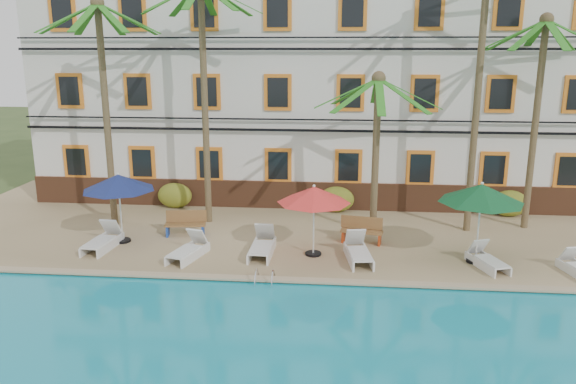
# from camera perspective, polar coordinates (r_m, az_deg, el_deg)

# --- Properties ---
(ground) EXTENTS (100.00, 100.00, 0.00)m
(ground) POSITION_cam_1_polar(r_m,az_deg,el_deg) (17.97, 1.40, -8.63)
(ground) COLOR #384C23
(ground) RESTS_ON ground
(pool_deck) EXTENTS (30.00, 12.00, 0.25)m
(pool_deck) POSITION_cam_1_polar(r_m,az_deg,el_deg) (22.61, 2.27, -3.39)
(pool_deck) COLOR tan
(pool_deck) RESTS_ON ground
(pool_coping) EXTENTS (30.00, 0.35, 0.06)m
(pool_coping) POSITION_cam_1_polar(r_m,az_deg,el_deg) (17.03, 1.20, -8.94)
(pool_coping) COLOR tan
(pool_coping) RESTS_ON pool_deck
(hotel_building) EXTENTS (25.40, 6.44, 10.22)m
(hotel_building) POSITION_cam_1_polar(r_m,az_deg,el_deg) (26.56, 2.97, 10.81)
(hotel_building) COLOR silver
(hotel_building) RESTS_ON pool_deck
(palm_a) EXTENTS (4.53, 4.53, 8.61)m
(palm_a) POSITION_cam_1_polar(r_m,az_deg,el_deg) (22.38, -18.21, 10.43)
(palm_a) COLOR brown
(palm_a) RESTS_ON pool_deck
(palm_b) EXTENTS (4.53, 4.53, 9.33)m
(palm_b) POSITION_cam_1_polar(r_m,az_deg,el_deg) (21.91, -8.57, 11.97)
(palm_b) COLOR brown
(palm_b) RESTS_ON pool_deck
(palm_c) EXTENTS (4.53, 4.53, 6.01)m
(palm_c) POSITION_cam_1_polar(r_m,az_deg,el_deg) (20.54, 9.00, 6.41)
(palm_c) COLOR brown
(palm_c) RESTS_ON pool_deck
(palm_d) EXTENTS (4.53, 4.53, 10.24)m
(palm_d) POSITION_cam_1_polar(r_m,az_deg,el_deg) (21.63, 18.98, 12.68)
(palm_d) COLOR brown
(palm_d) RESTS_ON pool_deck
(palm_e) EXTENTS (4.53, 4.53, 8.02)m
(palm_e) POSITION_cam_1_polar(r_m,az_deg,el_deg) (22.87, 24.11, 9.13)
(palm_e) COLOR brown
(palm_e) RESTS_ON pool_deck
(shrub_left) EXTENTS (1.50, 0.90, 1.10)m
(shrub_left) POSITION_cam_1_polar(r_m,az_deg,el_deg) (24.96, -11.42, -0.34)
(shrub_left) COLOR #2C5E1A
(shrub_left) RESTS_ON pool_deck
(shrub_mid) EXTENTS (1.50, 0.90, 1.10)m
(shrub_mid) POSITION_cam_1_polar(r_m,az_deg,el_deg) (23.93, 4.94, -0.74)
(shrub_mid) COLOR #2C5E1A
(shrub_mid) RESTS_ON pool_deck
(shrub_right) EXTENTS (1.50, 0.90, 1.10)m
(shrub_right) POSITION_cam_1_polar(r_m,az_deg,el_deg) (24.95, 21.58, -1.09)
(shrub_right) COLOR #2C5E1A
(shrub_right) RESTS_ON pool_deck
(umbrella_blue) EXTENTS (2.56, 2.56, 2.56)m
(umbrella_blue) POSITION_cam_1_polar(r_m,az_deg,el_deg) (20.61, -16.85, 0.90)
(umbrella_blue) COLOR black
(umbrella_blue) RESTS_ON pool_deck
(umbrella_red) EXTENTS (2.45, 2.45, 2.45)m
(umbrella_red) POSITION_cam_1_polar(r_m,az_deg,el_deg) (18.48, 2.65, -0.32)
(umbrella_red) COLOR black
(umbrella_red) RESTS_ON pool_deck
(umbrella_green) EXTENTS (2.70, 2.70, 2.70)m
(umbrella_green) POSITION_cam_1_polar(r_m,az_deg,el_deg) (18.80, 19.04, -0.17)
(umbrella_green) COLOR black
(umbrella_green) RESTS_ON pool_deck
(lounger_a) EXTENTS (0.85, 2.00, 0.92)m
(lounger_a) POSITION_cam_1_polar(r_m,az_deg,el_deg) (20.62, -18.29, -4.68)
(lounger_a) COLOR silver
(lounger_a) RESTS_ON pool_deck
(lounger_b) EXTENTS (1.14, 1.97, 0.88)m
(lounger_b) POSITION_cam_1_polar(r_m,az_deg,el_deg) (19.03, -10.08, -5.79)
(lounger_b) COLOR silver
(lounger_b) RESTS_ON pool_deck
(lounger_c) EXTENTS (0.75, 2.01, 0.95)m
(lounger_c) POSITION_cam_1_polar(r_m,az_deg,el_deg) (19.06, -2.64, -5.46)
(lounger_c) COLOR silver
(lounger_c) RESTS_ON pool_deck
(lounger_d) EXTENTS (0.98, 2.06, 0.93)m
(lounger_d) POSITION_cam_1_polar(r_m,az_deg,el_deg) (18.66, 7.14, -6.03)
(lounger_d) COLOR silver
(lounger_d) RESTS_ON pool_deck
(lounger_e) EXTENTS (1.13, 1.81, 0.81)m
(lounger_e) POSITION_cam_1_polar(r_m,az_deg,el_deg) (19.05, 19.56, -6.48)
(lounger_e) COLOR silver
(lounger_e) RESTS_ON pool_deck
(bench_left) EXTENTS (1.55, 0.68, 0.93)m
(bench_left) POSITION_cam_1_polar(r_m,az_deg,el_deg) (21.26, -10.39, -3.11)
(bench_left) COLOR olive
(bench_left) RESTS_ON pool_deck
(bench_right) EXTENTS (1.56, 0.74, 0.93)m
(bench_right) POSITION_cam_1_polar(r_m,az_deg,el_deg) (20.31, 7.53, -3.83)
(bench_right) COLOR olive
(bench_right) RESTS_ON pool_deck
(pool_ladder) EXTENTS (0.54, 0.74, 0.74)m
(pool_ladder) POSITION_cam_1_polar(r_m,az_deg,el_deg) (17.05, -2.38, -9.04)
(pool_ladder) COLOR silver
(pool_ladder) RESTS_ON ground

